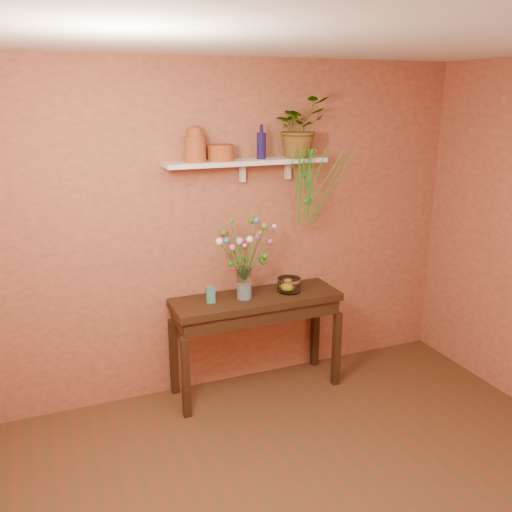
{
  "coord_description": "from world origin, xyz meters",
  "views": [
    {
      "loc": [
        -1.49,
        -2.12,
        2.43
      ],
      "look_at": [
        0.0,
        1.55,
        1.25
      ],
      "focal_mm": 38.35,
      "sensor_mm": 36.0,
      "label": 1
    }
  ],
  "objects_px": {
    "blue_bottle": "(261,145)",
    "spider_plant": "(299,127)",
    "sideboard": "(256,310)",
    "bouquet": "(244,243)",
    "terracotta_jug": "(195,145)",
    "glass_bowl": "(289,285)",
    "glass_vase": "(244,286)"
  },
  "relations": [
    {
      "from": "terracotta_jug",
      "to": "bouquet",
      "type": "distance_m",
      "value": 0.85
    },
    {
      "from": "glass_bowl",
      "to": "terracotta_jug",
      "type": "bearing_deg",
      "value": 171.92
    },
    {
      "from": "glass_vase",
      "to": "glass_bowl",
      "type": "relative_size",
      "value": 1.31
    },
    {
      "from": "sideboard",
      "to": "blue_bottle",
      "type": "xyz_separation_m",
      "value": [
        0.08,
        0.1,
        1.33
      ]
    },
    {
      "from": "glass_vase",
      "to": "bouquet",
      "type": "distance_m",
      "value": 0.35
    },
    {
      "from": "glass_vase",
      "to": "bouquet",
      "type": "relative_size",
      "value": 0.44
    },
    {
      "from": "sideboard",
      "to": "spider_plant",
      "type": "distance_m",
      "value": 1.52
    },
    {
      "from": "terracotta_jug",
      "to": "glass_vase",
      "type": "relative_size",
      "value": 1.04
    },
    {
      "from": "terracotta_jug",
      "to": "sideboard",
      "type": "bearing_deg",
      "value": -13.35
    },
    {
      "from": "glass_bowl",
      "to": "spider_plant",
      "type": "bearing_deg",
      "value": 44.64
    },
    {
      "from": "sideboard",
      "to": "glass_vase",
      "type": "height_order",
      "value": "glass_vase"
    },
    {
      "from": "bouquet",
      "to": "sideboard",
      "type": "bearing_deg",
      "value": -5.46
    },
    {
      "from": "sideboard",
      "to": "blue_bottle",
      "type": "relative_size",
      "value": 5.24
    },
    {
      "from": "sideboard",
      "to": "spider_plant",
      "type": "bearing_deg",
      "value": 16.22
    },
    {
      "from": "terracotta_jug",
      "to": "blue_bottle",
      "type": "relative_size",
      "value": 1.01
    },
    {
      "from": "sideboard",
      "to": "bouquet",
      "type": "bearing_deg",
      "value": 174.54
    },
    {
      "from": "blue_bottle",
      "to": "spider_plant",
      "type": "bearing_deg",
      "value": 3.12
    },
    {
      "from": "bouquet",
      "to": "terracotta_jug",
      "type": "bearing_deg",
      "value": 164.49
    },
    {
      "from": "terracotta_jug",
      "to": "spider_plant",
      "type": "height_order",
      "value": "spider_plant"
    },
    {
      "from": "blue_bottle",
      "to": "spider_plant",
      "type": "height_order",
      "value": "spider_plant"
    },
    {
      "from": "terracotta_jug",
      "to": "glass_vase",
      "type": "xyz_separation_m",
      "value": [
        0.34,
        -0.12,
        -1.11
      ]
    },
    {
      "from": "blue_bottle",
      "to": "spider_plant",
      "type": "xyz_separation_m",
      "value": [
        0.33,
        0.02,
        0.13
      ]
    },
    {
      "from": "glass_bowl",
      "to": "bouquet",
      "type": "bearing_deg",
      "value": 178.73
    },
    {
      "from": "terracotta_jug",
      "to": "glass_bowl",
      "type": "relative_size",
      "value": 1.37
    },
    {
      "from": "spider_plant",
      "to": "glass_vase",
      "type": "xyz_separation_m",
      "value": [
        -0.52,
        -0.13,
        -1.22
      ]
    },
    {
      "from": "sideboard",
      "to": "blue_bottle",
      "type": "height_order",
      "value": "blue_bottle"
    },
    {
      "from": "sideboard",
      "to": "bouquet",
      "type": "xyz_separation_m",
      "value": [
        -0.1,
        0.01,
        0.58
      ]
    },
    {
      "from": "blue_bottle",
      "to": "glass_bowl",
      "type": "relative_size",
      "value": 1.36
    },
    {
      "from": "sideboard",
      "to": "blue_bottle",
      "type": "bearing_deg",
      "value": 50.83
    },
    {
      "from": "sideboard",
      "to": "terracotta_jug",
      "type": "relative_size",
      "value": 5.21
    },
    {
      "from": "bouquet",
      "to": "glass_bowl",
      "type": "relative_size",
      "value": 2.98
    },
    {
      "from": "sideboard",
      "to": "terracotta_jug",
      "type": "distance_m",
      "value": 1.42
    }
  ]
}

